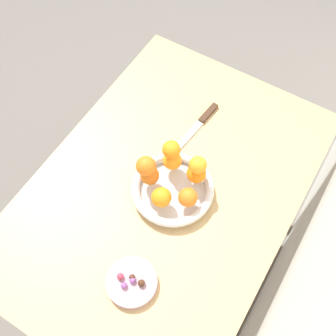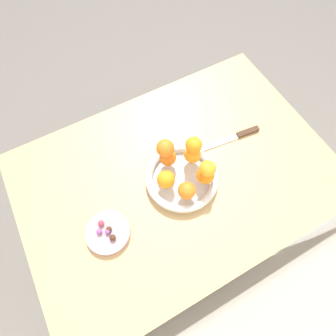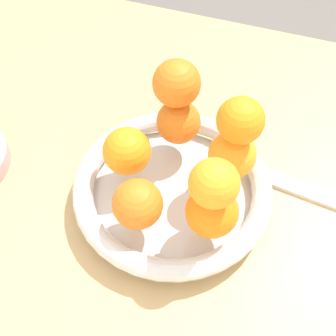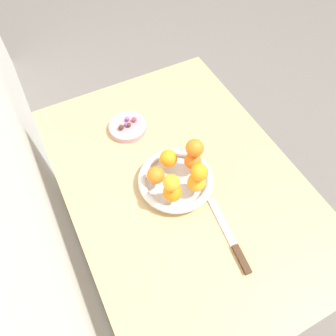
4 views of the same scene
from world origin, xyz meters
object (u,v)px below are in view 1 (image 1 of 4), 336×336
object	(u,v)px
candy_dish	(132,282)
candy_ball_4	(141,283)
orange_6	(198,165)
fruit_bowl	(173,188)
orange_1	(161,197)
orange_0	(150,175)
orange_3	(196,174)
candy_ball_2	(120,276)
knife	(198,125)
candy_ball_0	(124,286)
candy_ball_1	(132,277)
orange_2	(188,197)
candy_ball_3	(133,280)
orange_5	(171,150)
orange_7	(146,166)
dining_table	(166,201)
orange_4	(172,160)

from	to	relation	value
candy_dish	candy_ball_4	bearing A→B (deg)	106.01
candy_ball_4	orange_6	bearing A→B (deg)	-175.32
fruit_bowl	orange_1	size ratio (longest dim) A/B	4.21
orange_0	orange_1	xyz separation A→B (m)	(0.04, 0.07, 0.00)
orange_1	orange_3	bearing A→B (deg)	158.28
candy_ball_2	knife	bearing A→B (deg)	-172.56
candy_ball_0	candy_ball_1	size ratio (longest dim) A/B	1.01
knife	orange_6	bearing A→B (deg)	27.42
orange_3	orange_6	world-z (taller)	orange_6
candy_ball_0	candy_ball_4	world-z (taller)	candy_ball_4
candy_ball_1	candy_ball_2	distance (m)	0.03
orange_2	candy_ball_3	size ratio (longest dim) A/B	3.41
fruit_bowl	knife	size ratio (longest dim) A/B	0.96
fruit_bowl	candy_ball_4	distance (m)	0.30
candy_ball_4	orange_5	bearing A→B (deg)	-161.28
orange_1	orange_7	xyz separation A→B (m)	(-0.04, -0.07, 0.06)
fruit_bowl	orange_0	bearing A→B (deg)	-74.40
fruit_bowl	orange_6	distance (m)	0.13
candy_dish	dining_table	bearing A→B (deg)	-166.04
candy_dish	orange_3	size ratio (longest dim) A/B	2.38
orange_4	candy_dish	bearing A→B (deg)	13.64
orange_0	candy_ball_3	xyz separation A→B (m)	(0.28, 0.12, -0.04)
orange_1	candy_ball_0	bearing A→B (deg)	9.22
knife	candy_ball_1	bearing A→B (deg)	10.55
candy_ball_2	candy_ball_4	xyz separation A→B (m)	(-0.01, 0.06, 0.00)
orange_2	candy_ball_4	world-z (taller)	orange_2
orange_5	orange_6	bearing A→B (deg)	86.87
candy_ball_1	candy_ball_4	distance (m)	0.03
dining_table	candy_ball_2	bearing A→B (deg)	8.09
orange_3	orange_4	world-z (taller)	same
orange_1	orange_6	bearing A→B (deg)	157.08
orange_1	candy_ball_2	size ratio (longest dim) A/B	3.20
dining_table	candy_dish	distance (m)	0.32
orange_3	candy_ball_3	size ratio (longest dim) A/B	3.53
orange_3	orange_4	bearing A→B (deg)	-91.22
candy_ball_0	candy_ball_4	size ratio (longest dim) A/B	0.88
orange_5	orange_7	xyz separation A→B (m)	(0.09, -0.03, 0.00)
candy_dish	candy_ball_2	bearing A→B (deg)	-78.03
orange_6	orange_5	bearing A→B (deg)	-93.13
orange_1	orange_4	bearing A→B (deg)	-163.35
candy_ball_1	candy_ball_3	xyz separation A→B (m)	(0.01, 0.01, -0.00)
candy_ball_4	knife	distance (m)	0.56
candy_ball_2	candy_ball_4	size ratio (longest dim) A/B	0.96
orange_3	orange_7	size ratio (longest dim) A/B	1.02
candy_ball_0	orange_1	bearing A→B (deg)	-170.78
fruit_bowl	orange_3	xyz separation A→B (m)	(-0.06, 0.05, 0.05)
orange_7	candy_ball_0	size ratio (longest dim) A/B	3.43
dining_table	orange_5	bearing A→B (deg)	-164.38
orange_0	dining_table	bearing A→B (deg)	110.09
orange_0	candy_ball_4	world-z (taller)	orange_0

